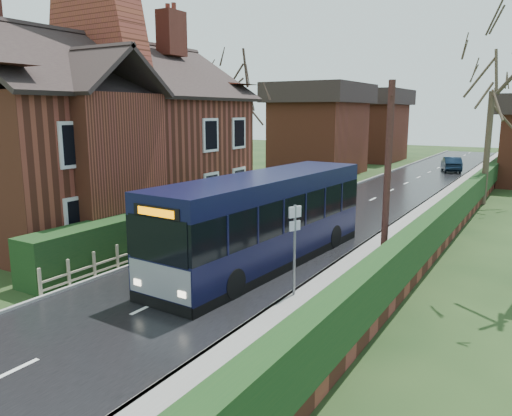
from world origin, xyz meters
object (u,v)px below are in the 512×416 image
Objects in this scene: car_green at (180,234)px; bus at (265,221)px; bus_stop_sign at (295,238)px; telegraph_pole at (387,180)px; car_silver at (276,203)px; brick_house at (103,132)px.

bus is at bearing -1.17° from car_green.
bus_stop_sign is at bearing -24.29° from car_green.
telegraph_pole is at bearing 4.05° from car_green.
car_silver reaches higher than car_green.
car_green is at bearing -178.86° from bus_stop_sign.
telegraph_pole is at bearing -3.28° from brick_house.
brick_house reaches higher than bus.
car_silver is at bearing 143.64° from bus_stop_sign.
bus_stop_sign is at bearing -49.28° from car_silver.
bus_stop_sign reaches higher than car_silver.
brick_house is 5.28× the size of bus_stop_sign.
car_green is at bearing -16.38° from brick_house.
car_silver is at bearing 85.17° from car_green.
bus reaches higher than car_silver.
bus is at bearing 177.10° from telegraph_pole.
bus_stop_sign reaches higher than car_green.
telegraph_pole is (13.53, -0.78, -1.20)m from brick_house.
telegraph_pole is at bearing 15.15° from bus.
brick_house is 2.33× the size of telegraph_pole.
bus_stop_sign is at bearing -42.67° from bus.
brick_house is at bearing -127.77° from car_silver.
bus_stop_sign is (5.85, -9.70, 1.09)m from car_silver.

